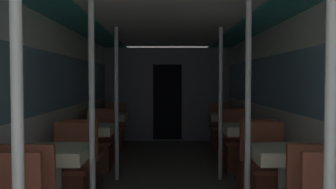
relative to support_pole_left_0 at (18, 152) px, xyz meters
The scene contains 26 objects.
wall_left 2.84m from the support_pole_left_0, 104.52° to the left, with size 0.05×9.76×2.09m.
wall_right 3.48m from the support_pole_left_0, 52.22° to the left, with size 0.05×9.76×2.09m.
ceiling_panel 3.04m from the support_pole_left_0, 75.53° to the left, with size 2.85×9.76×0.07m.
bulkhead_far 6.71m from the support_pole_left_0, 83.92° to the left, with size 2.79×0.09×2.09m.
support_pole_left_0 is the anchor object (origin of this frame).
dining_table_left_1 1.79m from the support_pole_left_0, 101.33° to the left, with size 0.59×0.59×0.76m.
chair_left_far_1 2.39m from the support_pole_left_0, 98.68° to the left, with size 0.42×0.42×0.91m.
support_pole_left_1 1.70m from the support_pole_left_0, 90.00° to the left, with size 0.06×0.06×2.09m.
dining_table_left_2 3.45m from the support_pole_left_0, 95.72° to the left, with size 0.59×0.59×0.76m.
chair_left_near_2 2.99m from the support_pole_left_0, 96.77° to the left, with size 0.42×0.42×0.91m.
chair_left_far_2 4.03m from the support_pole_left_0, 94.95° to the left, with size 0.42×0.42×0.91m.
support_pole_left_2 3.41m from the support_pole_left_0, 90.00° to the left, with size 0.06×0.06×2.09m.
dining_table_left_3 5.14m from the support_pole_left_0, 93.82° to the left, with size 0.59×0.59×0.76m.
chair_left_near_3 4.65m from the support_pole_left_0, 94.27° to the left, with size 0.42×0.42×0.91m.
chair_left_far_3 5.70m from the support_pole_left_0, 93.46° to the left, with size 0.42×0.42×0.91m.
support_pole_right_0 1.42m from the support_pole_left_0, ahead, with size 0.06×0.06×2.09m.
dining_table_right_1 2.49m from the support_pole_left_0, 44.02° to the left, with size 0.59×0.59×0.76m.
chair_right_far_1 2.95m from the support_pole_left_0, 51.76° to the left, with size 0.42×0.42×0.91m.
support_pole_right_1 2.22m from the support_pole_left_0, 50.16° to the left, with size 0.06×0.06×2.09m.
dining_table_right_2 3.86m from the support_pole_left_0, 62.65° to the left, with size 0.59×0.59×0.76m.
chair_right_near_2 3.45m from the support_pole_left_0, 58.48° to the left, with size 0.42×0.42×0.91m.
chair_right_far_2 4.38m from the support_pole_left_0, 65.90° to the left, with size 0.42×0.42×0.91m.
support_pole_right_2 3.69m from the support_pole_left_0, 67.36° to the left, with size 0.06×0.06×2.09m.
dining_table_right_3 5.42m from the support_pole_left_0, 70.97° to the left, with size 0.59×0.59×0.76m.
chair_right_near_3 4.96m from the support_pole_left_0, 68.94° to the left, with size 0.42×0.42×0.91m.
chair_right_far_3 5.96m from the support_pole_left_0, 72.66° to the left, with size 0.42×0.42×0.91m.
Camera 1 is at (-0.04, -0.96, 1.37)m, focal length 40.00 mm.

